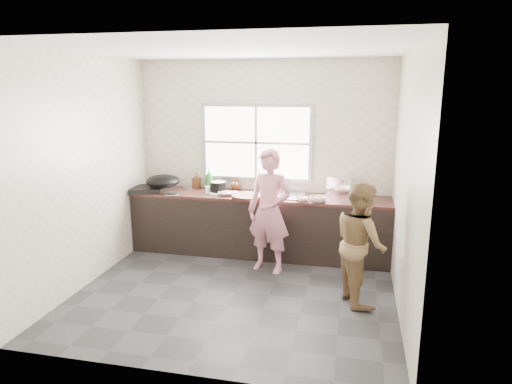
% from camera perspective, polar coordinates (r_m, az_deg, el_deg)
% --- Properties ---
extents(floor, '(3.60, 3.20, 0.01)m').
position_cam_1_polar(floor, '(5.43, -2.56, -12.41)').
color(floor, '#2B2B2D').
rests_on(floor, ground).
extents(ceiling, '(3.60, 3.20, 0.01)m').
position_cam_1_polar(ceiling, '(4.92, -2.90, 17.45)').
color(ceiling, silver).
rests_on(ceiling, wall_back).
extents(wall_back, '(3.60, 0.01, 2.70)m').
position_cam_1_polar(wall_back, '(6.54, 0.94, 4.45)').
color(wall_back, beige).
rests_on(wall_back, ground).
extents(wall_left, '(0.01, 3.20, 2.70)m').
position_cam_1_polar(wall_left, '(5.73, -20.44, 2.41)').
color(wall_left, silver).
rests_on(wall_left, ground).
extents(wall_right, '(0.01, 3.20, 2.70)m').
position_cam_1_polar(wall_right, '(4.86, 18.31, 0.79)').
color(wall_right, beige).
rests_on(wall_right, ground).
extents(wall_front, '(3.60, 0.01, 2.70)m').
position_cam_1_polar(wall_front, '(3.52, -9.53, -3.24)').
color(wall_front, beige).
rests_on(wall_front, ground).
extents(cabinet, '(3.60, 0.62, 0.82)m').
position_cam_1_polar(cabinet, '(6.45, 0.35, -4.25)').
color(cabinet, black).
rests_on(cabinet, floor).
extents(countertop, '(3.60, 0.64, 0.04)m').
position_cam_1_polar(countertop, '(6.33, 0.36, -0.54)').
color(countertop, '#341A15').
rests_on(countertop, cabinet).
extents(sink, '(0.55, 0.45, 0.02)m').
position_cam_1_polar(sink, '(6.26, 3.49, -0.47)').
color(sink, silver).
rests_on(sink, countertop).
extents(faucet, '(0.02, 0.02, 0.30)m').
position_cam_1_polar(faucet, '(6.43, 3.79, 1.19)').
color(faucet, silver).
rests_on(faucet, countertop).
extents(window_frame, '(1.60, 0.05, 1.10)m').
position_cam_1_polar(window_frame, '(6.52, 0.06, 6.20)').
color(window_frame, '#9EA0A5').
rests_on(window_frame, wall_back).
extents(window_glazing, '(1.50, 0.01, 1.00)m').
position_cam_1_polar(window_glazing, '(6.49, 0.01, 6.17)').
color(window_glazing, white).
rests_on(window_glazing, window_frame).
extents(woman, '(0.61, 0.49, 1.48)m').
position_cam_1_polar(woman, '(5.78, 1.68, -2.90)').
color(woman, pink).
rests_on(woman, floor).
extents(person_side, '(0.72, 0.80, 1.35)m').
position_cam_1_polar(person_side, '(5.10, 12.95, -6.21)').
color(person_side, brown).
rests_on(person_side, floor).
extents(cutting_board, '(0.54, 0.54, 0.04)m').
position_cam_1_polar(cutting_board, '(6.15, -1.02, -0.55)').
color(cutting_board, black).
rests_on(cutting_board, countertop).
extents(cleaver, '(0.24, 0.21, 0.01)m').
position_cam_1_polar(cleaver, '(6.31, -3.20, -0.01)').
color(cleaver, silver).
rests_on(cleaver, cutting_board).
extents(bowl_mince, '(0.22, 0.22, 0.05)m').
position_cam_1_polar(bowl_mince, '(6.30, -3.91, -0.21)').
color(bowl_mince, silver).
rests_on(bowl_mince, countertop).
extents(bowl_crabs, '(0.18, 0.18, 0.06)m').
position_cam_1_polar(bowl_crabs, '(6.00, 7.78, -0.94)').
color(bowl_crabs, silver).
rests_on(bowl_crabs, countertop).
extents(bowl_held, '(0.24, 0.24, 0.06)m').
position_cam_1_polar(bowl_held, '(6.02, 5.79, -0.81)').
color(bowl_held, white).
rests_on(bowl_held, countertop).
extents(black_pot, '(0.29, 0.29, 0.16)m').
position_cam_1_polar(black_pot, '(6.46, -4.74, 0.61)').
color(black_pot, black).
rests_on(black_pot, countertop).
extents(plate_food, '(0.24, 0.24, 0.02)m').
position_cam_1_polar(plate_food, '(6.41, -4.91, -0.15)').
color(plate_food, white).
rests_on(plate_food, countertop).
extents(bottle_green, '(0.16, 0.16, 0.31)m').
position_cam_1_polar(bottle_green, '(6.71, -5.86, 1.72)').
color(bottle_green, '#2C802A').
rests_on(bottle_green, countertop).
extents(bottle_brown_tall, '(0.10, 0.10, 0.21)m').
position_cam_1_polar(bottle_brown_tall, '(6.79, -7.47, 1.34)').
color(bottle_brown_tall, '#4E2913').
rests_on(bottle_brown_tall, countertop).
extents(bottle_brown_short, '(0.16, 0.16, 0.16)m').
position_cam_1_polar(bottle_brown_short, '(6.62, -2.58, 0.94)').
color(bottle_brown_short, '#412010').
rests_on(bottle_brown_short, countertop).
extents(glass_jar, '(0.08, 0.08, 0.10)m').
position_cam_1_polar(glass_jar, '(6.46, -6.06, 0.29)').
color(glass_jar, white).
rests_on(glass_jar, countertop).
extents(burner, '(0.55, 0.55, 0.06)m').
position_cam_1_polar(burner, '(6.74, -13.73, 0.37)').
color(burner, black).
rests_on(burner, countertop).
extents(wok, '(0.51, 0.51, 0.18)m').
position_cam_1_polar(wok, '(6.64, -11.56, 1.34)').
color(wok, black).
rests_on(wok, burner).
extents(dish_rack, '(0.43, 0.37, 0.27)m').
position_cam_1_polar(dish_rack, '(6.34, 10.76, 0.68)').
color(dish_rack, white).
rests_on(dish_rack, countertop).
extents(pot_lid_left, '(0.24, 0.24, 0.01)m').
position_cam_1_polar(pot_lid_left, '(6.49, -10.58, -0.19)').
color(pot_lid_left, '#AFB1B7').
rests_on(pot_lid_left, countertop).
extents(pot_lid_right, '(0.28, 0.28, 0.01)m').
position_cam_1_polar(pot_lid_right, '(6.83, -8.26, 0.54)').
color(pot_lid_right, silver).
rests_on(pot_lid_right, countertop).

